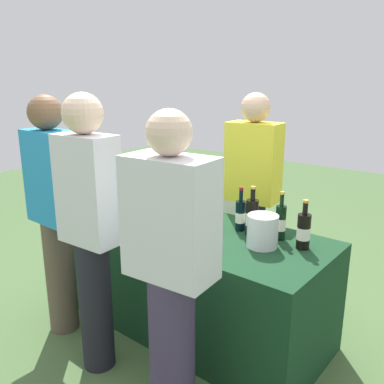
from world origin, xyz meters
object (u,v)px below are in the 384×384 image
wine_glass_0 (106,201)px  wine_glass_4 (192,225)px  ice_bucket (262,231)px  guest_2 (171,264)px  wine_glass_1 (122,205)px  guest_1 (90,225)px  guest_0 (54,208)px  wine_glass_2 (141,204)px  menu_board (213,221)px  wine_bottle_4 (281,222)px  wine_bottle_2 (240,215)px  wine_bottle_1 (213,214)px  wine_glass_5 (214,233)px  wine_glass_3 (156,210)px  wine_bottle_0 (145,192)px  wine_bottle_3 (252,217)px  wine_bottle_5 (304,231)px  server_pouring (252,191)px

wine_glass_0 → wine_glass_4: 0.79m
ice_bucket → guest_2: 0.70m
wine_glass_1 → guest_1: guest_1 is taller
wine_glass_4 → wine_glass_1: bearing=-179.1°
wine_glass_0 → guest_0: (-0.03, -0.41, 0.04)m
wine_glass_2 → menu_board: size_ratio=0.18×
wine_bottle_4 → ice_bucket: wine_bottle_4 is taller
ice_bucket → guest_1: bearing=-135.0°
wine_bottle_2 → wine_bottle_4: size_ratio=0.95×
ice_bucket → wine_glass_0: bearing=-170.0°
wine_glass_4 → guest_0: size_ratio=0.08×
wine_bottle_1 → wine_glass_5: (0.21, -0.28, -0.00)m
wine_glass_3 → guest_1: (0.08, -0.62, 0.08)m
wine_bottle_0 → guest_0: size_ratio=0.19×
wine_glass_3 → guest_0: size_ratio=0.08×
wine_bottle_1 → wine_glass_5: size_ratio=2.10×
guest_1 → menu_board: 1.81m
wine_glass_1 → menu_board: (-0.05, 1.17, -0.45)m
wine_bottle_4 → wine_glass_2: wine_bottle_4 is taller
wine_bottle_1 → guest_1: 0.83m
wine_glass_5 → wine_glass_0: bearing=179.2°
wine_bottle_3 → guest_1: 1.01m
wine_bottle_0 → wine_bottle_3: bearing=-0.2°
wine_bottle_0 → menu_board: bearing=87.0°
wine_glass_0 → wine_bottle_1: bearing=18.8°
wine_glass_3 → guest_2: guest_2 is taller
wine_bottle_2 → wine_glass_2: 0.73m
wine_bottle_4 → ice_bucket: 0.18m
menu_board → wine_glass_4: bearing=-66.1°
guest_2 → menu_board: guest_2 is taller
menu_board → wine_glass_5: bearing=-60.4°
wine_glass_3 → wine_glass_2: bearing=179.1°
wine_bottle_5 → wine_glass_3: bearing=-167.7°
wine_glass_5 → guest_0: (-1.02, -0.40, 0.05)m
wine_glass_0 → wine_glass_5: 0.99m
wine_glass_3 → wine_glass_4: wine_glass_4 is taller
server_pouring → wine_bottle_4: bearing=130.6°
menu_board → wine_bottle_5: bearing=-40.5°
wine_glass_4 → guest_2: guest_2 is taller
wine_glass_2 → ice_bucket: bearing=5.2°
wine_bottle_5 → wine_glass_4: 0.67m
wine_glass_3 → wine_glass_0: bearing=-163.0°
wine_bottle_4 → wine_glass_0: wine_bottle_4 is taller
guest_1 → wine_bottle_4: bearing=46.0°
wine_glass_0 → guest_1: guest_1 is taller
guest_2 → wine_glass_5: bearing=94.8°
wine_bottle_2 → wine_bottle_5: bearing=-2.8°
wine_bottle_5 → guest_2: bearing=-110.7°
wine_bottle_0 → wine_glass_0: 0.35m
guest_1 → guest_2: bearing=-2.6°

